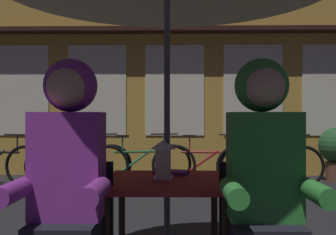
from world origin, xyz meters
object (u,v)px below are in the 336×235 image
lantern (163,159)px  bicycle_third (140,164)px  person_right_hooded (265,171)px  bicycle_fifth (270,165)px  bicycle_fourth (207,165)px  bicycle_second (79,164)px  person_left_hooded (67,170)px  cafe_table (167,196)px  book (171,172)px

lantern → bicycle_third: size_ratio=0.14×
person_right_hooded → bicycle_fifth: bearing=76.2°
bicycle_fourth → bicycle_second: bearing=178.6°
lantern → bicycle_second: lantern is taller
lantern → bicycle_fourth: bearing=81.5°
person_left_hooded → bicycle_third: bearing=90.4°
cafe_table → bicycle_third: bearing=97.3°
cafe_table → bicycle_fourth: bicycle_fourth is taller
bicycle_second → cafe_table: bearing=-69.3°
book → person_right_hooded: bearing=-33.8°
cafe_table → bicycle_fifth: size_ratio=0.44×
person_right_hooded → book: person_right_hooded is taller
cafe_table → lantern: 0.22m
person_left_hooded → bicycle_second: size_ratio=0.84×
person_left_hooded → bicycle_fourth: bearing=76.5°
bicycle_fourth → person_right_hooded: bearing=-91.0°
person_left_hooded → bicycle_third: person_left_hooded is taller
cafe_table → bicycle_third: bicycle_third is taller
bicycle_fourth → bicycle_third: bearing=176.9°
bicycle_second → bicycle_fourth: size_ratio=0.99×
lantern → bicycle_fifth: bearing=68.1°
lantern → bicycle_fourth: lantern is taller
bicycle_fifth → bicycle_second: bearing=177.9°
lantern → person_right_hooded: size_ratio=0.17×
person_left_hooded → bicycle_fifth: 4.72m
person_left_hooded → bicycle_second: bearing=103.0°
person_right_hooded → book: size_ratio=7.00×
lantern → bicycle_third: (-0.49, 3.96, -0.51)m
bicycle_third → book: bicycle_third is taller
bicycle_second → bicycle_fourth: same height
book → bicycle_second: bearing=131.1°
cafe_table → bicycle_fourth: size_ratio=0.44×
cafe_table → person_right_hooded: (0.48, -0.43, 0.21)m
person_left_hooded → person_right_hooded: bearing=0.0°
bicycle_fourth → bicycle_fifth: size_ratio=1.00×
bicycle_second → bicycle_fifth: same height
bicycle_fourth → book: (-0.53, -3.70, 0.41)m
lantern → person_right_hooded: bearing=-39.4°
cafe_table → book: (0.02, 0.18, 0.11)m
bicycle_fifth → bicycle_third: bearing=176.6°
person_right_hooded → bicycle_third: (-0.99, 4.37, -0.50)m
person_left_hooded → bicycle_third: 4.40m
lantern → person_right_hooded: 0.65m
lantern → book: bearing=76.5°
lantern → person_left_hooded: (-0.46, -0.41, -0.01)m
cafe_table → lantern: lantern is taller
cafe_table → bicycle_second: bicycle_second is taller
bicycle_third → bicycle_fifth: same height
bicycle_fifth → person_left_hooded: bearing=-115.2°
person_right_hooded → bicycle_third: person_right_hooded is taller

